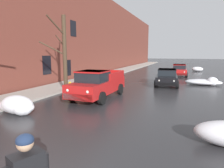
{
  "coord_description": "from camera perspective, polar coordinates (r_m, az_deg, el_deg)",
  "views": [
    {
      "loc": [
        3.25,
        -2.92,
        2.8
      ],
      "look_at": [
        -0.53,
        7.17,
        1.13
      ],
      "focal_mm": 32.26,
      "sensor_mm": 36.0,
      "label": 1
    }
  ],
  "objects": [
    {
      "name": "snow_bank_near_corner_left",
      "position": [
        20.59,
        -2.31,
        2.14
      ],
      "size": [
        2.52,
        1.05,
        0.83
      ],
      "color": "white",
      "rests_on": "ground"
    },
    {
      "name": "pickup_truck_red_approaching_near_lane",
      "position": [
        12.49,
        -4.15,
        -0.04
      ],
      "size": [
        2.15,
        5.08,
        1.76
      ],
      "color": "red",
      "rests_on": "ground"
    },
    {
      "name": "bare_tree_second_along_sidewalk",
      "position": [
        14.53,
        -13.48,
        8.79
      ],
      "size": [
        1.94,
        3.16,
        5.42
      ],
      "color": "#423323",
      "rests_on": "ground"
    },
    {
      "name": "left_sidewalk_slab",
      "position": [
        23.2,
        -4.21,
        2.03
      ],
      "size": [
        2.87,
        80.0,
        0.13
      ],
      "primitive_type": "cube",
      "color": "#A8A399",
      "rests_on": "ground"
    },
    {
      "name": "brick_townhouse_facade",
      "position": [
        24.04,
        -8.7,
        14.88
      ],
      "size": [
        0.63,
        80.0,
        10.76
      ],
      "color": "brown",
      "rests_on": "ground"
    },
    {
      "name": "sedan_black_parked_kerbside_close",
      "position": [
        17.93,
        15.27,
        1.95
      ],
      "size": [
        2.15,
        4.06,
        1.42
      ],
      "color": "black",
      "rests_on": "ground"
    },
    {
      "name": "snow_bank_along_right_kerb",
      "position": [
        10.5,
        -25.66,
        -5.55
      ],
      "size": [
        1.92,
        0.97,
        0.73
      ],
      "color": "white",
      "rests_on": "ground"
    },
    {
      "name": "fire_hydrant",
      "position": [
        15.1,
        -11.83,
        -0.67
      ],
      "size": [
        0.42,
        0.22,
        0.71
      ],
      "color": "gold",
      "rests_on": "ground"
    },
    {
      "name": "sedan_red_parked_kerbside_mid",
      "position": [
        25.84,
        18.49,
        3.82
      ],
      "size": [
        2.0,
        4.13,
        1.42
      ],
      "color": "red",
      "rests_on": "ground"
    },
    {
      "name": "snow_bank_mid_block_left",
      "position": [
        10.17,
        -24.84,
        -5.62
      ],
      "size": [
        1.69,
        0.99,
        0.87
      ],
      "color": "white",
      "rests_on": "ground"
    },
    {
      "name": "snow_bank_near_corner_right",
      "position": [
        33.23,
        23.04,
        3.89
      ],
      "size": [
        1.62,
        1.18,
        0.71
      ],
      "color": "white",
      "rests_on": "ground"
    },
    {
      "name": "snow_bank_far_right_pile",
      "position": [
        19.43,
        24.96,
        0.53
      ],
      "size": [
        3.05,
        1.46,
        0.76
      ],
      "color": "white",
      "rests_on": "ground"
    }
  ]
}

